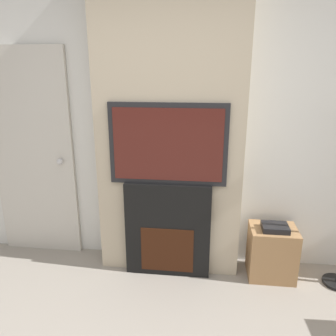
{
  "coord_description": "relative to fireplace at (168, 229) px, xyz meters",
  "views": [
    {
      "loc": [
        0.31,
        -0.9,
        1.82
      ],
      "look_at": [
        0.0,
        1.72,
        1.01
      ],
      "focal_mm": 35.0,
      "sensor_mm": 36.0,
      "label": 1
    }
  ],
  "objects": [
    {
      "name": "media_stand",
      "position": [
        0.93,
        0.05,
        -0.19
      ],
      "size": [
        0.4,
        0.33,
        0.52
      ],
      "color": "#997047",
      "rests_on": "ground_plane"
    },
    {
      "name": "wall_back",
      "position": [
        0.0,
        0.31,
        0.92
      ],
      "size": [
        6.0,
        0.06,
        2.7
      ],
      "color": "silver",
      "rests_on": "ground_plane"
    },
    {
      "name": "chimney_breast",
      "position": [
        0.0,
        0.14,
        0.92
      ],
      "size": [
        1.26,
        0.28,
        2.7
      ],
      "color": "tan",
      "rests_on": "ground_plane"
    },
    {
      "name": "television",
      "position": [
        0.0,
        -0.0,
        0.78
      ],
      "size": [
        0.98,
        0.07,
        0.69
      ],
      "color": "black",
      "rests_on": "fireplace"
    },
    {
      "name": "fireplace",
      "position": [
        0.0,
        0.0,
        0.0
      ],
      "size": [
        0.75,
        0.15,
        0.87
      ],
      "color": "black",
      "rests_on": "ground_plane"
    },
    {
      "name": "entry_door",
      "position": [
        -1.34,
        0.26,
        0.57
      ],
      "size": [
        0.8,
        0.09,
        2.01
      ],
      "color": "#BCB7AD",
      "rests_on": "ground_plane"
    }
  ]
}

